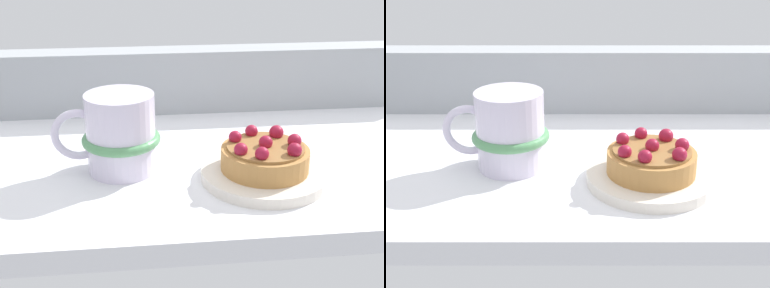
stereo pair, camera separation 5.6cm
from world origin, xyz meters
The scene contains 5 objects.
ground_plane centered at (0.00, 0.00, -1.24)cm, with size 68.35×38.31×2.47cm, color white.
window_rail_back centered at (0.00, 16.64, 4.54)cm, with size 66.99×5.03×9.09cm, color #9EA3A8.
dessert_plate centered at (4.00, -7.70, 0.55)cm, with size 13.77×13.77×1.19cm.
raspberry_tart centered at (4.01, -7.69, 2.70)cm, with size 9.47×9.47×3.97cm.
coffee_mug centered at (-11.56, -3.67, 4.37)cm, with size 11.98×8.72×8.93cm.
Camera 2 is at (-3.78, -57.44, 25.55)cm, focal length 48.37 mm.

